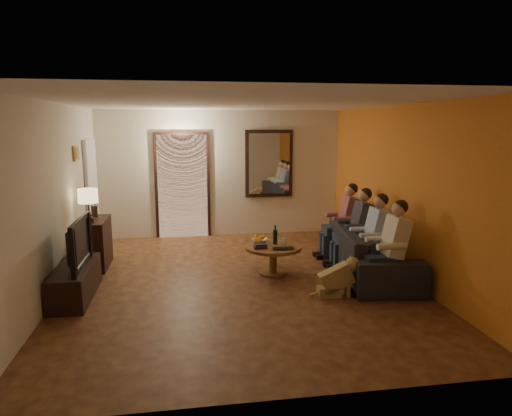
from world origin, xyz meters
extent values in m
cube|color=#3C1910|center=(0.00, 0.00, 0.00)|extent=(5.00, 6.00, 0.01)
cube|color=white|center=(0.00, 0.00, 2.60)|extent=(5.00, 6.00, 0.01)
cube|color=beige|center=(0.00, 3.00, 1.30)|extent=(5.00, 0.02, 2.60)
cube|color=beige|center=(0.00, -3.00, 1.30)|extent=(5.00, 0.02, 2.60)
cube|color=beige|center=(-2.50, 0.00, 1.30)|extent=(0.02, 6.00, 2.60)
cube|color=beige|center=(2.50, 0.00, 1.30)|extent=(0.02, 6.00, 2.60)
cube|color=#BE7620|center=(2.49, 0.00, 1.30)|extent=(0.01, 6.00, 2.60)
cube|color=#FFE0A5|center=(-0.80, 2.98, 1.05)|extent=(1.00, 0.06, 2.10)
cube|color=black|center=(-0.80, 2.97, 1.05)|extent=(1.12, 0.04, 2.22)
cube|color=silver|center=(-0.55, 2.98, 0.90)|extent=(0.45, 0.03, 1.70)
cube|color=black|center=(1.00, 2.96, 1.50)|extent=(1.00, 0.05, 1.40)
cube|color=white|center=(1.00, 2.93, 1.50)|extent=(0.86, 0.02, 1.26)
cube|color=white|center=(-2.46, 2.30, 1.02)|extent=(0.06, 0.85, 2.04)
cube|color=#B28C33|center=(-2.47, 1.30, 1.85)|extent=(0.03, 0.28, 0.24)
cube|color=brown|center=(-2.46, 1.30, 1.85)|extent=(0.01, 0.22, 0.18)
cube|color=black|center=(-2.25, 1.10, 0.40)|extent=(0.45, 0.89, 0.79)
cube|color=black|center=(-2.25, -0.28, 0.22)|extent=(0.45, 1.31, 0.44)
imported|color=black|center=(-2.25, -0.28, 0.76)|extent=(1.12, 0.15, 0.64)
imported|color=black|center=(2.08, 0.12, 0.36)|extent=(2.57, 1.29, 0.72)
cylinder|color=brown|center=(0.57, 0.29, 0.23)|extent=(1.10, 1.10, 0.45)
imported|color=white|center=(0.39, 0.51, 0.48)|extent=(0.26, 0.26, 0.06)
cylinder|color=silver|center=(0.75, 0.34, 0.50)|extent=(0.06, 0.06, 0.10)
imported|color=black|center=(0.67, 0.01, 0.46)|extent=(0.34, 0.24, 0.03)
camera|label=1|loc=(-0.77, -6.43, 2.28)|focal=32.00mm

